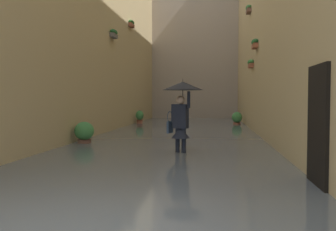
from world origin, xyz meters
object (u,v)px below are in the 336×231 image
(potted_plant_near_left, at_px, (237,119))
(potted_plant_mid_right, at_px, (84,134))
(person_wading, at_px, (182,102))
(potted_plant_far_right, at_px, (140,118))

(potted_plant_near_left, distance_m, potted_plant_mid_right, 11.19)
(person_wading, relative_size, potted_plant_near_left, 2.44)
(person_wading, height_order, potted_plant_far_right, person_wading)
(potted_plant_near_left, height_order, potted_plant_mid_right, potted_plant_mid_right)
(potted_plant_far_right, xyz_separation_m, potted_plant_near_left, (-5.53, -0.27, -0.05))
(potted_plant_far_right, height_order, potted_plant_near_left, potted_plant_far_right)
(potted_plant_far_right, relative_size, potted_plant_mid_right, 1.06)
(potted_plant_mid_right, bearing_deg, potted_plant_far_right, -89.59)
(person_wading, height_order, potted_plant_near_left, person_wading)
(person_wading, xyz_separation_m, potted_plant_near_left, (-2.16, -11.53, -1.06))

